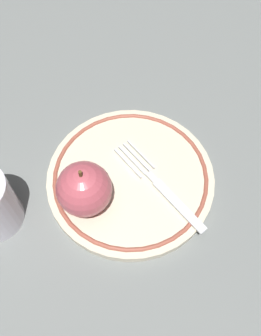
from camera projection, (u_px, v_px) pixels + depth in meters
ground_plane at (145, 173)px, 0.53m from camera, size 2.00×2.00×0.00m
plate at (130, 178)px, 0.52m from camera, size 0.23×0.23×0.02m
apple_red_whole at (84, 189)px, 0.46m from camera, size 0.07×0.07×0.08m
fork at (162, 188)px, 0.50m from camera, size 0.15×0.11×0.00m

